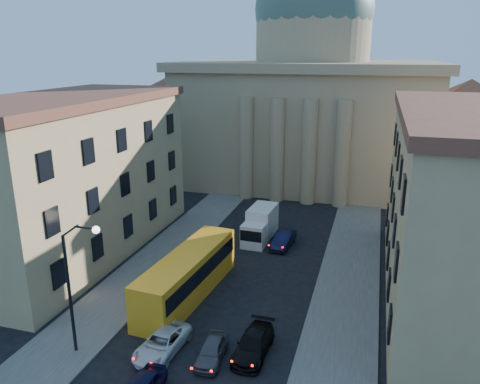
# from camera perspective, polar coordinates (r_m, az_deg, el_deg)

# --- Properties ---
(sidewalk_left) EXTENTS (5.00, 60.00, 0.15)m
(sidewalk_left) POSITION_cam_1_polar(r_m,az_deg,el_deg) (40.84, -12.34, -10.28)
(sidewalk_left) COLOR #4F4C48
(sidewalk_left) RESTS_ON ground
(sidewalk_right) EXTENTS (5.00, 60.00, 0.15)m
(sidewalk_right) POSITION_cam_1_polar(r_m,az_deg,el_deg) (36.55, 12.55, -13.73)
(sidewalk_right) COLOR #4F4C48
(sidewalk_right) RESTS_ON ground
(church) EXTENTS (68.02, 28.76, 36.60)m
(church) POSITION_cam_1_polar(r_m,az_deg,el_deg) (70.07, 8.49, 11.27)
(church) COLOR #918259
(church) RESTS_ON ground
(building_left) EXTENTS (11.60, 26.60, 14.70)m
(building_left) POSITION_cam_1_polar(r_m,az_deg,el_deg) (45.88, -19.91, 1.93)
(building_left) COLOR tan
(building_left) RESTS_ON ground
(building_right) EXTENTS (11.60, 26.60, 14.70)m
(building_right) POSITION_cam_1_polar(r_m,az_deg,el_deg) (37.96, 26.62, -1.85)
(building_right) COLOR tan
(building_right) RESTS_ON ground
(street_lamp) EXTENTS (2.62, 0.44, 8.83)m
(street_lamp) POSITION_cam_1_polar(r_m,az_deg,el_deg) (30.31, -19.45, -9.86)
(street_lamp) COLOR black
(street_lamp) RESTS_ON ground
(car_left_mid) EXTENTS (2.57, 4.91, 1.32)m
(car_left_mid) POSITION_cam_1_polar(r_m,az_deg,el_deg) (31.51, -9.46, -17.72)
(car_left_mid) COLOR silver
(car_left_mid) RESTS_ON ground
(car_right_mid) EXTENTS (2.06, 4.77, 1.37)m
(car_right_mid) POSITION_cam_1_polar(r_m,az_deg,el_deg) (31.00, 1.66, -18.06)
(car_right_mid) COLOR black
(car_right_mid) RESTS_ON ground
(car_right_far) EXTENTS (1.81, 3.87, 1.28)m
(car_right_far) POSITION_cam_1_polar(r_m,az_deg,el_deg) (30.60, -3.48, -18.70)
(car_right_far) COLOR #454649
(car_right_far) RESTS_ON ground
(car_right_distant) EXTENTS (1.93, 4.58, 1.47)m
(car_right_distant) POSITION_cam_1_polar(r_m,az_deg,el_deg) (46.17, 5.30, -5.77)
(car_right_distant) COLOR black
(car_right_distant) RESTS_ON ground
(city_bus) EXTENTS (3.81, 12.58, 3.49)m
(city_bus) POSITION_cam_1_polar(r_m,az_deg,el_deg) (36.94, -6.40, -9.88)
(city_bus) COLOR #F5A21B
(city_bus) RESTS_ON ground
(box_truck) EXTENTS (2.61, 5.99, 3.23)m
(box_truck) POSITION_cam_1_polar(r_m,az_deg,el_deg) (47.41, 2.46, -4.07)
(box_truck) COLOR silver
(box_truck) RESTS_ON ground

